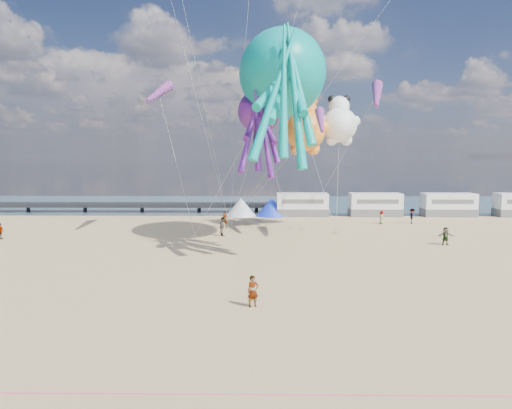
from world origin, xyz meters
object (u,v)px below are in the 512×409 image
motorhome_2 (449,205)px  beachgoer_0 (382,217)px  kite_panda (339,125)px  standing_person (253,291)px  beachgoer_3 (0,231)px  kite_octopus_teal (282,74)px  beachgoer_4 (446,236)px  beachgoer_1 (223,226)px  motorhome_1 (375,205)px  tent_blue (271,207)px  kite_octopus_purple (259,112)px  windsock_right (321,121)px  sandbag_d (302,230)px  beachgoer_2 (412,216)px  windsock_mid (377,95)px  sandbag_a (195,235)px  windsock_left (159,93)px  tent_white (241,207)px  sandbag_c (336,233)px  sandbag_e (229,226)px  beachgoer_5 (225,220)px  motorhome_0 (302,205)px  sandbag_b (289,228)px  kite_teddy_orange (305,131)px

motorhome_2 → beachgoer_0: (-10.48, -7.00, -0.73)m
kite_panda → standing_person: bearing=-105.5°
beachgoer_3 → motorhome_2: bearing=-144.7°
kite_octopus_teal → kite_panda: size_ratio=2.24×
beachgoer_4 → beachgoer_1: bearing=167.5°
motorhome_1 → tent_blue: motorhome_1 is taller
beachgoer_3 → kite_octopus_teal: kite_octopus_teal is taller
motorhome_2 → beachgoer_0: size_ratio=4.29×
kite_octopus_purple → windsock_right: size_ratio=2.22×
standing_person → sandbag_d: size_ratio=3.28×
standing_person → beachgoer_2: size_ratio=0.94×
motorhome_2 → standing_person: motorhome_2 is taller
beachgoer_3 → windsock_mid: 36.64m
kite_panda → windsock_right: (-2.79, -6.37, -0.03)m
sandbag_a → windsock_right: (11.91, -1.14, 10.89)m
kite_panda → windsock_left: size_ratio=0.96×
motorhome_1 → tent_blue: bearing=180.0°
motorhome_2 → tent_white: (-27.00, 0.00, -0.30)m
kite_octopus_teal → windsock_mid: (8.17, -0.24, -1.83)m
beachgoer_0 → windsock_left: 28.10m
sandbag_c → windsock_left: bearing=-177.2°
beachgoer_0 → beachgoer_4: beachgoer_4 is taller
sandbag_e → beachgoer_3: bearing=-159.1°
beachgoer_2 → kite_panda: kite_panda is taller
beachgoer_2 → beachgoer_5: bearing=116.1°
beachgoer_1 → beachgoer_3: size_ratio=1.23×
beachgoer_0 → sandbag_a: bearing=-33.0°
tent_blue → beachgoer_4: (14.84, -19.51, -0.42)m
motorhome_0 → beachgoer_5: (-9.26, -10.18, -0.62)m
beachgoer_0 → kite_octopus_purple: (-14.05, -10.19, 11.00)m
tent_blue → sandbag_c: bearing=-65.8°
standing_person → beachgoer_3: bearing=119.4°
tent_white → kite_octopus_teal: bearing=-76.4°
motorhome_0 → sandbag_c: size_ratio=13.20×
tent_blue → beachgoer_2: size_ratio=2.28×
sandbag_e → motorhome_2: bearing=18.1°
beachgoer_0 → beachgoer_4: (2.32, -12.51, 0.02)m
tent_blue → tent_white: bearing=180.0°
sandbag_b → kite_teddy_orange: 10.33m
motorhome_1 → windsock_mid: (-4.84, -18.86, 11.52)m
beachgoer_3 → beachgoer_5: (20.56, 6.94, 0.13)m
beachgoer_5 → kite_teddy_orange: kite_teddy_orange is taller
motorhome_1 → sandbag_c: size_ratio=13.20×
standing_person → kite_octopus_teal: size_ratio=0.12×
beachgoer_2 → windsock_right: 18.65m
standing_person → windsock_left: bearing=91.4°
kite_teddy_orange → tent_blue: bearing=104.4°
motorhome_1 → sandbag_b: (-11.78, -10.72, -1.39)m
standing_person → beachgoer_2: beachgoer_2 is taller
sandbag_b → beachgoer_2: bearing=15.8°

